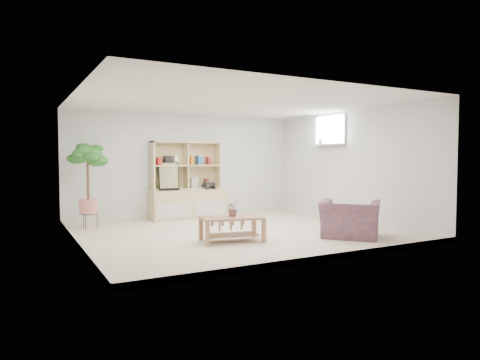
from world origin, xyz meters
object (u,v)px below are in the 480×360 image
coffee_table (232,229)px  storage_unit (188,180)px  floor_tree (88,186)px  armchair (350,217)px

coffee_table → storage_unit: bearing=93.6°
coffee_table → floor_tree: 3.17m
coffee_table → armchair: size_ratio=1.03×
floor_tree → storage_unit: bearing=11.0°
storage_unit → coffee_table: 3.01m
coffee_table → armchair: armchair is taller
storage_unit → coffee_table: (-0.36, -2.91, -0.67)m
coffee_table → floor_tree: floor_tree is taller
coffee_table → armchair: (1.96, -0.67, 0.16)m
storage_unit → armchair: (1.60, -3.57, -0.51)m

